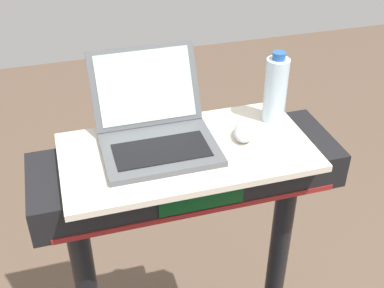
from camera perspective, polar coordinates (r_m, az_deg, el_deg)
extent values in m
cylinder|color=black|center=(1.89, 9.79, -13.11)|extent=(0.07, 0.07, 0.87)
cube|color=black|center=(1.46, -0.55, -3.01)|extent=(0.90, 0.28, 0.11)
cube|color=#0C3F19|center=(1.35, 1.12, -6.52)|extent=(0.24, 0.01, 0.06)
cube|color=maroon|center=(1.38, 1.09, -7.91)|extent=(0.81, 0.00, 0.02)
cube|color=beige|center=(1.42, -0.57, -0.92)|extent=(0.72, 0.38, 0.02)
cube|color=#515459|center=(1.40, -3.68, -0.66)|extent=(0.32, 0.24, 0.02)
cube|color=black|center=(1.38, -3.53, -0.71)|extent=(0.26, 0.13, 0.00)
cube|color=#515459|center=(1.49, -5.39, 6.63)|extent=(0.32, 0.12, 0.21)
cube|color=#B2E0B7|center=(1.48, -5.35, 6.63)|extent=(0.28, 0.10, 0.19)
ellipsoid|color=#B2B2B7|center=(1.46, 5.96, 1.34)|extent=(0.09, 0.12, 0.03)
cylinder|color=silver|center=(1.53, 9.56, 6.11)|extent=(0.07, 0.07, 0.20)
cylinder|color=#2659A5|center=(1.48, 9.97, 9.94)|extent=(0.04, 0.04, 0.02)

